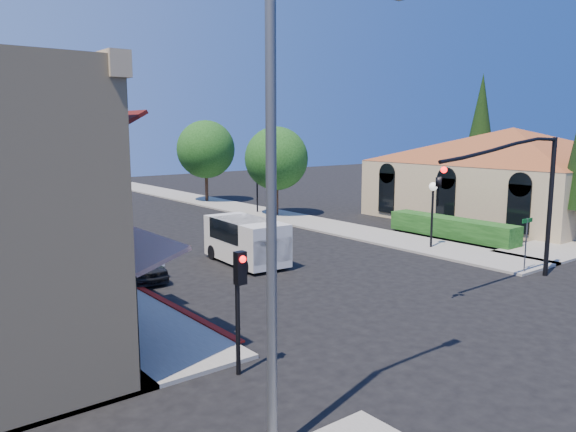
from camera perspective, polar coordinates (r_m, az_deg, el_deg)
ground at (r=19.71m, az=17.73°, el=-10.43°), size 120.00×120.00×0.00m
sidewalk_right at (r=44.91m, az=-5.08°, el=0.84°), size 3.50×50.00×0.12m
curb_red_strip at (r=21.17m, az=-12.34°, el=-8.84°), size 0.25×10.00×0.06m
mission_building at (r=43.49m, az=21.71°, el=4.86°), size 30.12×30.12×6.40m
hedge at (r=33.98m, az=16.25°, el=-2.24°), size 1.40×8.00×1.10m
conifer_far at (r=51.92m, az=18.98°, el=8.46°), size 3.20×3.20×11.00m
street_tree_a at (r=40.46m, az=-1.19°, el=5.86°), size 4.56×4.56×6.48m
street_tree_b at (r=48.78m, az=-8.35°, el=6.72°), size 4.94×4.94×7.02m
signal_mast_arm at (r=24.55m, az=22.98°, el=2.85°), size 8.01×0.39×6.00m
secondary_signal at (r=14.47m, az=-4.97°, el=-7.47°), size 0.28×0.42×3.32m
cobra_streetlight at (r=10.50m, az=-0.18°, el=2.75°), size 3.60×0.25×9.31m
street_name_sign at (r=26.64m, az=23.05°, el=-1.92°), size 0.80×0.06×2.50m
lamppost_left_near at (r=19.88m, az=-16.75°, el=-2.04°), size 0.44×0.44×3.57m
lamppost_left_far at (r=33.18m, az=-25.75°, el=1.75°), size 0.44×0.44×3.57m
lamppost_right_near at (r=30.42m, az=14.50°, el=1.77°), size 0.44×0.44×3.57m
lamppost_right_far at (r=42.00m, az=-3.16°, el=3.97°), size 0.44×0.44×3.57m
white_van at (r=26.60m, az=-4.24°, el=-2.28°), size 2.38×4.89×2.11m
parked_car_a at (r=24.79m, az=-15.02°, el=-4.73°), size 1.85×3.98×1.32m
parked_car_b at (r=25.83m, az=-15.25°, el=-4.40°), size 1.34×3.50×1.14m
parked_car_c at (r=32.17m, az=-20.70°, el=-2.11°), size 1.52×3.71×1.08m
parked_car_d at (r=43.63m, az=-25.53°, el=0.39°), size 2.22×4.09×1.09m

